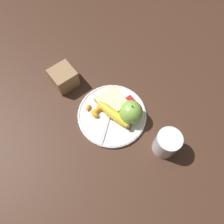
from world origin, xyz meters
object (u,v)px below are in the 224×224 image
plate (112,115)px  fork (109,114)px  juice_glass (166,143)px  bread_slice (112,102)px  jam_packet (130,103)px  apple (131,112)px  banana (114,115)px  condiment_caddy (64,78)px

plate → fork: bearing=49.0°
juice_glass → fork: (0.21, 0.07, -0.03)m
bread_slice → jam_packet: (-0.04, -0.05, -0.00)m
apple → banana: apple is taller
bread_slice → condiment_caddy: (0.19, 0.09, 0.01)m
juice_glass → condiment_caddy: size_ratio=1.15×
apple → banana: 0.06m
plate → bread_slice: size_ratio=2.57×
banana → condiment_caddy: (0.24, 0.06, 0.01)m
plate → fork: fork is taller
plate → bread_slice: bearing=-37.3°
plate → banana: size_ratio=1.57×
plate → apple: size_ratio=2.74×
plate → condiment_caddy: (0.22, 0.06, 0.03)m
jam_packet → condiment_caddy: size_ratio=0.52×
apple → jam_packet: 0.06m
banana → jam_packet: 0.08m
bread_slice → jam_packet: size_ratio=2.18×
apple → fork: 0.09m
banana → jam_packet: bearing=-86.9°
condiment_caddy → banana: bearing=-166.6°
fork → condiment_caddy: (0.22, 0.05, 0.02)m
plate → apple: (-0.05, -0.05, 0.05)m
jam_packet → condiment_caddy: (0.23, 0.13, 0.01)m
plate → condiment_caddy: bearing=14.4°
banana → juice_glass: bearing=-160.4°
juice_glass → banana: (0.19, 0.07, -0.02)m
juice_glass → condiment_caddy: bearing=16.2°
juice_glass → bread_slice: 0.24m
banana → fork: banana is taller
condiment_caddy → fork: bearing=-167.0°
plate → jam_packet: (-0.01, -0.08, 0.01)m
juice_glass → jam_packet: juice_glass is taller
banana → plate: bearing=-7.6°
condiment_caddy → apple: bearing=-159.3°
juice_glass → apple: size_ratio=1.08×
bread_slice → banana: bearing=148.8°
plate → apple: 0.08m
plate → banana: banana is taller
juice_glass → bread_slice: (0.24, 0.04, -0.02)m
fork → bread_slice: bearing=3.0°
plate → jam_packet: size_ratio=5.60×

